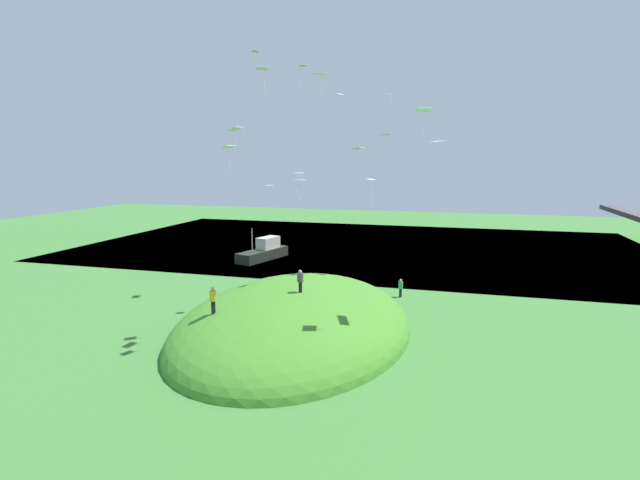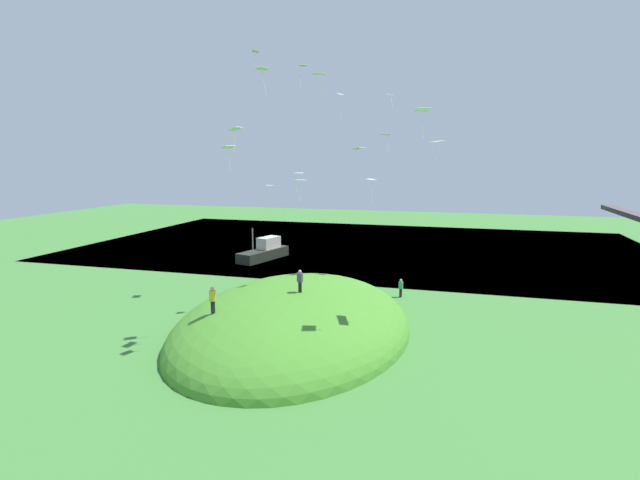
# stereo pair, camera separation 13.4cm
# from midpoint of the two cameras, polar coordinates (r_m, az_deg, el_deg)

# --- Properties ---
(ground_plane) EXTENTS (160.00, 160.00, 0.00)m
(ground_plane) POSITION_cam_midpoint_polar(r_m,az_deg,el_deg) (45.13, -1.66, -6.78)
(ground_plane) COLOR #3D7834
(lake_water) EXTENTS (47.20, 80.00, 0.40)m
(lake_water) POSITION_cam_midpoint_polar(r_m,az_deg,el_deg) (72.98, 5.31, -0.76)
(lake_water) COLOR #415980
(lake_water) RESTS_ON ground_plane
(grass_hill) EXTENTS (23.42, 16.77, 6.95)m
(grass_hill) POSITION_cam_midpoint_polar(r_m,az_deg,el_deg) (36.84, -2.89, -10.54)
(grass_hill) COLOR #428429
(grass_hill) RESTS_ON ground_plane
(boat_on_lake) EXTENTS (8.35, 4.38, 4.23)m
(boat_on_lake) POSITION_cam_midpoint_polar(r_m,az_deg,el_deg) (62.75, -6.44, -1.35)
(boat_on_lake) COLOR #24281F
(boat_on_lake) RESTS_ON lake_water
(person_watching_kites) EXTENTS (0.54, 0.54, 1.59)m
(person_watching_kites) POSITION_cam_midpoint_polar(r_m,az_deg,el_deg) (33.89, -2.24, -4.51)
(person_watching_kites) COLOR black
(person_watching_kites) RESTS_ON grass_hill
(person_with_child) EXTENTS (0.58, 0.58, 1.71)m
(person_with_child) POSITION_cam_midpoint_polar(r_m,az_deg,el_deg) (45.70, 9.48, -5.31)
(person_with_child) COLOR black
(person_with_child) RESTS_ON ground_plane
(person_walking_path) EXTENTS (0.60, 0.60, 1.77)m
(person_walking_path) POSITION_cam_midpoint_polar(r_m,az_deg,el_deg) (32.44, -12.30, -6.49)
(person_walking_path) COLOR black
(person_walking_path) RESTS_ON grass_hill
(kite_0) EXTENTS (0.92, 1.04, 1.65)m
(kite_0) POSITION_cam_midpoint_polar(r_m,az_deg,el_deg) (29.41, 12.04, 14.46)
(kite_0) COLOR white
(kite_1) EXTENTS (0.76, 0.65, 2.03)m
(kite_1) POSITION_cam_midpoint_polar(r_m,az_deg,el_deg) (37.70, 2.50, 16.28)
(kite_1) COLOR white
(kite_2) EXTENTS (1.07, 0.93, 1.51)m
(kite_2) POSITION_cam_midpoint_polar(r_m,az_deg,el_deg) (46.73, -7.44, 20.87)
(kite_2) COLOR white
(kite_3) EXTENTS (1.08, 0.88, 2.11)m
(kite_3) POSITION_cam_midpoint_polar(r_m,az_deg,el_deg) (41.03, 6.04, 6.86)
(kite_3) COLOR white
(kite_4) EXTENTS (1.23, 1.12, 1.27)m
(kite_4) POSITION_cam_midpoint_polar(r_m,az_deg,el_deg) (42.31, 8.16, 16.42)
(kite_4) COLOR white
(kite_5) EXTENTS (0.89, 1.14, 1.92)m
(kite_5) POSITION_cam_midpoint_polar(r_m,az_deg,el_deg) (44.30, -2.26, 6.89)
(kite_5) COLOR white
(kite_6) EXTENTS (0.72, 0.75, 1.78)m
(kite_6) POSITION_cam_midpoint_polar(r_m,az_deg,el_deg) (41.08, -1.99, 19.39)
(kite_6) COLOR white
(kite_7) EXTENTS (1.18, 0.96, 1.24)m
(kite_7) POSITION_cam_midpoint_polar(r_m,az_deg,el_deg) (40.47, 4.53, 10.54)
(kite_7) COLOR white
(kite_8) EXTENTS (1.28, 1.18, 1.22)m
(kite_8) POSITION_cam_midpoint_polar(r_m,az_deg,el_deg) (30.97, 13.59, 11.04)
(kite_8) COLOR silver
(kite_9) EXTENTS (0.90, 0.88, 1.76)m
(kite_9) POSITION_cam_midpoint_polar(r_m,az_deg,el_deg) (44.00, -5.89, 6.17)
(kite_9) COLOR white
(kite_10) EXTENTS (0.97, 0.81, 1.63)m
(kite_10) POSITION_cam_midpoint_polar(r_m,az_deg,el_deg) (31.96, -10.57, 10.46)
(kite_10) COLOR white
(kite_11) EXTENTS (1.05, 0.73, 1.90)m
(kite_11) POSITION_cam_midpoint_polar(r_m,az_deg,el_deg) (33.43, -9.76, 12.51)
(kite_11) COLOR white
(kite_12) EXTENTS (0.80, 0.90, 1.67)m
(kite_12) POSITION_cam_midpoint_polar(r_m,az_deg,el_deg) (42.78, 7.80, 11.92)
(kite_12) COLOR white
(kite_13) EXTENTS (0.77, 0.91, 1.67)m
(kite_13) POSITION_cam_midpoint_polar(r_m,az_deg,el_deg) (40.74, -2.43, 7.64)
(kite_13) COLOR silver
(kite_14) EXTENTS (0.91, 0.97, 1.38)m
(kite_14) POSITION_cam_midpoint_polar(r_m,az_deg,el_deg) (31.78, 0.12, 18.66)
(kite_14) COLOR white
(kite_15) EXTENTS (0.94, 0.99, 1.83)m
(kite_15) POSITION_cam_midpoint_polar(r_m,az_deg,el_deg) (35.16, -6.61, 19.04)
(kite_15) COLOR silver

